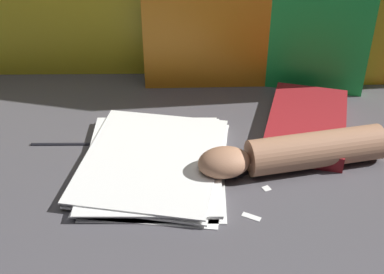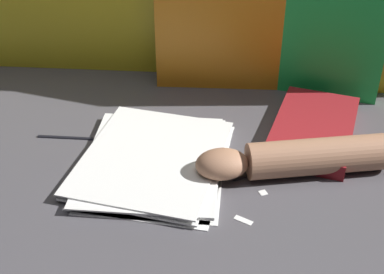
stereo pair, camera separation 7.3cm
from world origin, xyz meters
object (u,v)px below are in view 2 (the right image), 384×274
object	(u,v)px
scissors	(231,163)
paper_stack	(154,161)
book_closed	(313,129)
hand_forearm	(296,158)

from	to	relation	value
scissors	paper_stack	bearing A→B (deg)	-168.56
book_closed	paper_stack	bearing A→B (deg)	-151.64
book_closed	hand_forearm	distance (m)	0.14
book_closed	hand_forearm	world-z (taller)	hand_forearm
paper_stack	scissors	world-z (taller)	paper_stack
scissors	hand_forearm	world-z (taller)	hand_forearm
scissors	hand_forearm	xyz separation A→B (m)	(0.12, -0.00, 0.03)
paper_stack	hand_forearm	size ratio (longest dim) A/B	0.92
hand_forearm	paper_stack	bearing A→B (deg)	-174.33
scissors	book_closed	bearing A→B (deg)	40.60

